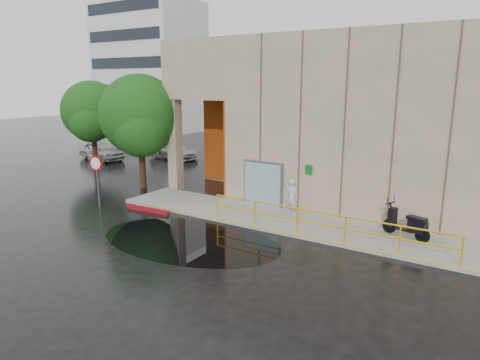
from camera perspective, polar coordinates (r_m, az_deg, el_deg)
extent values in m
plane|color=black|center=(16.11, -8.13, -8.64)|extent=(120.00, 120.00, 0.00)
cube|color=gray|center=(17.83, 11.51, -6.36)|extent=(20.00, 3.00, 0.15)
cube|color=gray|center=(22.72, 22.71, 7.18)|extent=(16.00, 10.00, 8.00)
cube|color=gray|center=(26.26, 0.57, 14.28)|extent=(4.00, 10.00, 3.00)
cube|color=gray|center=(23.74, -8.65, 4.59)|extent=(0.60, 0.60, 5.00)
cube|color=#A03B0E|center=(25.22, -1.25, 5.22)|extent=(3.80, 0.15, 4.90)
cube|color=#A03B0E|center=(22.72, 0.41, 4.36)|extent=(0.10, 3.50, 4.90)
cube|color=#809CAF|center=(20.27, 3.01, -0.60)|extent=(1.90, 0.10, 2.00)
cube|color=slate|center=(20.34, 3.12, -0.55)|extent=(2.10, 0.06, 2.20)
cube|color=#0C5A19|center=(19.13, 9.14, 1.35)|extent=(0.32, 0.04, 0.42)
cylinder|color=gold|center=(16.21, 10.78, -4.29)|extent=(9.50, 0.06, 0.06)
cylinder|color=gold|center=(16.35, 10.71, -5.80)|extent=(9.50, 0.06, 0.06)
cube|color=beige|center=(54.58, -11.92, 14.37)|extent=(12.00, 8.00, 15.00)
imported|color=#BBBCC0|center=(18.90, 6.93, -2.26)|extent=(0.64, 0.47, 1.63)
cylinder|color=black|center=(17.69, 19.28, -5.81)|extent=(0.55, 0.28, 0.54)
cylinder|color=black|center=(17.07, 23.15, -6.83)|extent=(0.55, 0.28, 0.54)
cylinder|color=slate|center=(21.53, -18.41, -0.60)|extent=(0.07, 0.07, 2.19)
cylinder|color=#C80400|center=(21.30, -18.67, 2.12)|extent=(0.76, 0.14, 0.76)
cylinder|color=white|center=(21.28, -18.72, 2.11)|extent=(0.59, 0.09, 0.60)
cube|color=maroon|center=(20.40, -12.20, -3.88)|extent=(2.41, 0.31, 0.18)
cube|color=black|center=(16.61, -6.75, -7.91)|extent=(7.68, 5.12, 0.01)
imported|color=#B1B2B8|center=(34.71, -18.05, 3.76)|extent=(4.48, 2.29, 1.46)
imported|color=#B8B9BB|center=(36.79, -18.06, 4.21)|extent=(4.52, 3.34, 1.42)
imported|color=#A8ACB0|center=(33.88, -8.90, 3.83)|extent=(4.28, 1.82, 1.23)
cylinder|color=black|center=(24.73, -12.89, 2.15)|extent=(0.36, 0.36, 2.80)
sphere|color=#245B17|center=(24.38, -13.22, 8.47)|extent=(4.44, 4.44, 4.44)
sphere|color=#245B17|center=(23.65, -13.07, 6.73)|extent=(3.11, 3.11, 3.11)
cylinder|color=black|center=(32.19, -18.82, 4.12)|extent=(0.36, 0.36, 2.67)
sphere|color=#1A5C16|center=(31.93, -19.16, 8.70)|extent=(4.17, 4.17, 4.17)
sphere|color=#1A5C16|center=(31.16, -19.29, 7.45)|extent=(2.92, 2.92, 2.92)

